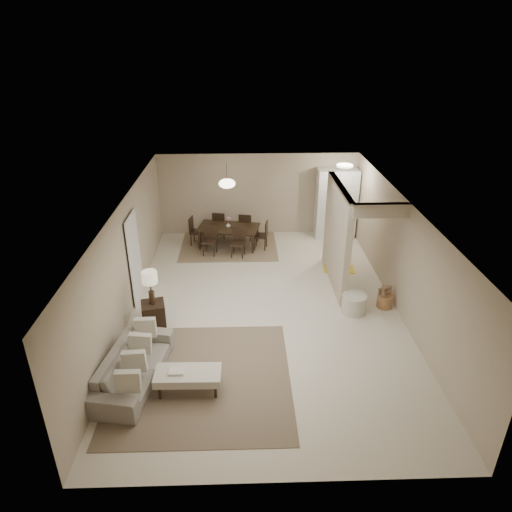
{
  "coord_description": "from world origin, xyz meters",
  "views": [
    {
      "loc": [
        -0.47,
        -8.83,
        5.62
      ],
      "look_at": [
        -0.18,
        0.59,
        1.05
      ],
      "focal_mm": 32.0,
      "sensor_mm": 36.0,
      "label": 1
    }
  ],
  "objects_px": {
    "dining_table": "(229,237)",
    "round_pouf": "(354,304)",
    "pantry_cabinet": "(336,204)",
    "wicker_basket": "(385,301)",
    "side_table": "(154,314)",
    "ottoman_bench": "(188,376)",
    "sofa": "(134,366)"
  },
  "relations": [
    {
      "from": "sofa",
      "to": "pantry_cabinet",
      "type": "bearing_deg",
      "value": -26.86
    },
    {
      "from": "pantry_cabinet",
      "to": "ottoman_bench",
      "type": "bearing_deg",
      "value": -119.33
    },
    {
      "from": "pantry_cabinet",
      "to": "wicker_basket",
      "type": "relative_size",
      "value": 5.83
    },
    {
      "from": "side_table",
      "to": "sofa",
      "type": "bearing_deg",
      "value": -91.62
    },
    {
      "from": "side_table",
      "to": "wicker_basket",
      "type": "xyz_separation_m",
      "value": [
        5.15,
        0.55,
        -0.11
      ]
    },
    {
      "from": "ottoman_bench",
      "to": "sofa",
      "type": "bearing_deg",
      "value": 164.1
    },
    {
      "from": "round_pouf",
      "to": "wicker_basket",
      "type": "xyz_separation_m",
      "value": [
        0.76,
        0.2,
        -0.06
      ]
    },
    {
      "from": "sofa",
      "to": "side_table",
      "type": "xyz_separation_m",
      "value": [
        0.05,
        1.77,
        -0.05
      ]
    },
    {
      "from": "round_pouf",
      "to": "ottoman_bench",
      "type": "bearing_deg",
      "value": -144.94
    },
    {
      "from": "pantry_cabinet",
      "to": "sofa",
      "type": "bearing_deg",
      "value": -126.57
    },
    {
      "from": "sofa",
      "to": "ottoman_bench",
      "type": "relative_size",
      "value": 1.85
    },
    {
      "from": "wicker_basket",
      "to": "dining_table",
      "type": "relative_size",
      "value": 0.21
    },
    {
      "from": "sofa",
      "to": "ottoman_bench",
      "type": "height_order",
      "value": "sofa"
    },
    {
      "from": "ottoman_bench",
      "to": "pantry_cabinet",
      "type": "bearing_deg",
      "value": 61.53
    },
    {
      "from": "side_table",
      "to": "dining_table",
      "type": "distance_m",
      "value": 4.26
    },
    {
      "from": "pantry_cabinet",
      "to": "ottoman_bench",
      "type": "xyz_separation_m",
      "value": [
        -3.8,
        -6.77,
        -0.72
      ]
    },
    {
      "from": "ottoman_bench",
      "to": "dining_table",
      "type": "xyz_separation_m",
      "value": [
        0.56,
        6.06,
        -0.02
      ]
    },
    {
      "from": "side_table",
      "to": "dining_table",
      "type": "relative_size",
      "value": 0.3
    },
    {
      "from": "sofa",
      "to": "ottoman_bench",
      "type": "bearing_deg",
      "value": -97.05
    },
    {
      "from": "round_pouf",
      "to": "sofa",
      "type": "bearing_deg",
      "value": -154.51
    },
    {
      "from": "ottoman_bench",
      "to": "side_table",
      "type": "xyz_separation_m",
      "value": [
        -0.95,
        2.07,
        -0.06
      ]
    },
    {
      "from": "dining_table",
      "to": "round_pouf",
      "type": "bearing_deg",
      "value": -40.47
    },
    {
      "from": "wicker_basket",
      "to": "dining_table",
      "type": "distance_m",
      "value": 5.01
    },
    {
      "from": "side_table",
      "to": "pantry_cabinet",
      "type": "bearing_deg",
      "value": 44.72
    },
    {
      "from": "side_table",
      "to": "dining_table",
      "type": "height_order",
      "value": "dining_table"
    },
    {
      "from": "ottoman_bench",
      "to": "round_pouf",
      "type": "xyz_separation_m",
      "value": [
        3.44,
        2.42,
        -0.11
      ]
    },
    {
      "from": "sofa",
      "to": "round_pouf",
      "type": "relative_size",
      "value": 3.86
    },
    {
      "from": "ottoman_bench",
      "to": "wicker_basket",
      "type": "height_order",
      "value": "ottoman_bench"
    },
    {
      "from": "ottoman_bench",
      "to": "wicker_basket",
      "type": "distance_m",
      "value": 4.96
    },
    {
      "from": "round_pouf",
      "to": "wicker_basket",
      "type": "relative_size",
      "value": 1.53
    },
    {
      "from": "pantry_cabinet",
      "to": "side_table",
      "type": "distance_m",
      "value": 6.73
    },
    {
      "from": "side_table",
      "to": "wicker_basket",
      "type": "relative_size",
      "value": 1.46
    }
  ]
}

